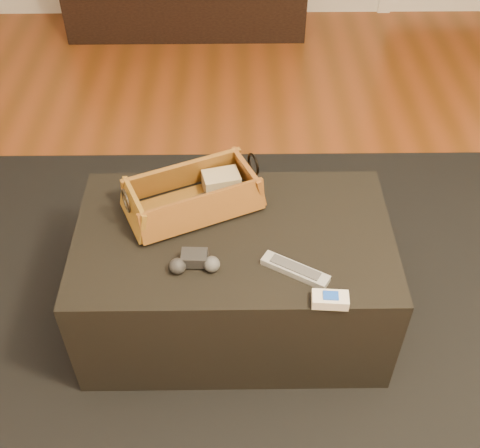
{
  "coord_description": "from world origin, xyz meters",
  "views": [
    {
      "loc": [
        -0.14,
        -1.1,
        1.76
      ],
      "look_at": [
        -0.13,
        0.2,
        0.49
      ],
      "focal_mm": 45.0,
      "sensor_mm": 36.0,
      "label": 1
    }
  ],
  "objects_px": {
    "ottoman": "(234,277)",
    "silver_remote": "(295,270)",
    "tv_remote": "(189,207)",
    "wicker_basket": "(193,197)",
    "cream_gadget": "(330,300)",
    "game_controller": "(195,262)"
  },
  "relations": [
    {
      "from": "wicker_basket",
      "to": "silver_remote",
      "type": "xyz_separation_m",
      "value": [
        0.31,
        -0.28,
        -0.04
      ]
    },
    {
      "from": "cream_gadget",
      "to": "game_controller",
      "type": "bearing_deg",
      "value": 160.21
    },
    {
      "from": "silver_remote",
      "to": "cream_gadget",
      "type": "xyz_separation_m",
      "value": [
        0.09,
        -0.12,
        0.01
      ]
    },
    {
      "from": "cream_gadget",
      "to": "silver_remote",
      "type": "bearing_deg",
      "value": 126.97
    },
    {
      "from": "tv_remote",
      "to": "silver_remote",
      "type": "distance_m",
      "value": 0.41
    },
    {
      "from": "tv_remote",
      "to": "wicker_basket",
      "type": "distance_m",
      "value": 0.04
    },
    {
      "from": "cream_gadget",
      "to": "ottoman",
      "type": "bearing_deg",
      "value": 133.68
    },
    {
      "from": "wicker_basket",
      "to": "game_controller",
      "type": "bearing_deg",
      "value": -86.69
    },
    {
      "from": "tv_remote",
      "to": "silver_remote",
      "type": "bearing_deg",
      "value": -68.31
    },
    {
      "from": "tv_remote",
      "to": "cream_gadget",
      "type": "distance_m",
      "value": 0.56
    },
    {
      "from": "game_controller",
      "to": "silver_remote",
      "type": "xyz_separation_m",
      "value": [
        0.29,
        -0.02,
        -0.01
      ]
    },
    {
      "from": "tv_remote",
      "to": "cream_gadget",
      "type": "relative_size",
      "value": 2.16
    },
    {
      "from": "ottoman",
      "to": "silver_remote",
      "type": "height_order",
      "value": "silver_remote"
    },
    {
      "from": "wicker_basket",
      "to": "silver_remote",
      "type": "distance_m",
      "value": 0.42
    },
    {
      "from": "tv_remote",
      "to": "game_controller",
      "type": "xyz_separation_m",
      "value": [
        0.03,
        -0.24,
        -0.0
      ]
    },
    {
      "from": "tv_remote",
      "to": "silver_remote",
      "type": "relative_size",
      "value": 1.12
    },
    {
      "from": "ottoman",
      "to": "game_controller",
      "type": "height_order",
      "value": "game_controller"
    },
    {
      "from": "ottoman",
      "to": "silver_remote",
      "type": "relative_size",
      "value": 4.96
    },
    {
      "from": "tv_remote",
      "to": "wicker_basket",
      "type": "bearing_deg",
      "value": 30.87
    },
    {
      "from": "silver_remote",
      "to": "cream_gadget",
      "type": "relative_size",
      "value": 1.92
    },
    {
      "from": "wicker_basket",
      "to": "game_controller",
      "type": "height_order",
      "value": "wicker_basket"
    },
    {
      "from": "silver_remote",
      "to": "game_controller",
      "type": "bearing_deg",
      "value": 175.96
    }
  ]
}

